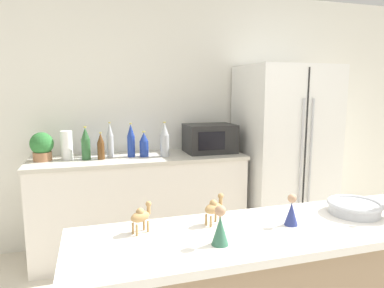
% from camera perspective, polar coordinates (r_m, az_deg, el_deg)
% --- Properties ---
extents(wall_back, '(8.00, 0.06, 2.55)m').
position_cam_1_polar(wall_back, '(3.59, -4.27, 4.51)').
color(wall_back, silver).
rests_on(wall_back, ground_plane).
extents(back_counter, '(1.98, 0.63, 0.94)m').
position_cam_1_polar(back_counter, '(3.37, -8.54, -9.85)').
color(back_counter, silver).
rests_on(back_counter, ground_plane).
extents(refrigerator, '(0.87, 0.77, 1.79)m').
position_cam_1_polar(refrigerator, '(3.68, 14.97, -1.61)').
color(refrigerator, white).
rests_on(refrigerator, ground_plane).
extents(potted_plant, '(0.20, 0.20, 0.25)m').
position_cam_1_polar(potted_plant, '(3.26, -23.74, -0.33)').
color(potted_plant, '#9E6B47').
rests_on(potted_plant, back_counter).
extents(paper_towel_roll, '(0.10, 0.10, 0.26)m').
position_cam_1_polar(paper_towel_roll, '(3.24, -20.15, -0.20)').
color(paper_towel_roll, white).
rests_on(paper_towel_roll, back_counter).
extents(microwave, '(0.48, 0.37, 0.28)m').
position_cam_1_polar(microwave, '(3.41, 2.96, 0.96)').
color(microwave, black).
rests_on(microwave, back_counter).
extents(back_bottle_0, '(0.08, 0.08, 0.24)m').
position_cam_1_polar(back_bottle_0, '(3.22, -8.00, -0.10)').
color(back_bottle_0, navy).
rests_on(back_bottle_0, back_counter).
extents(back_bottle_1, '(0.06, 0.06, 0.24)m').
position_cam_1_polar(back_bottle_1, '(3.16, -14.95, -0.42)').
color(back_bottle_1, brown).
rests_on(back_bottle_1, back_counter).
extents(back_bottle_2, '(0.07, 0.07, 0.28)m').
position_cam_1_polar(back_bottle_2, '(3.30, -17.31, 0.20)').
color(back_bottle_2, navy).
rests_on(back_bottle_2, back_counter).
extents(back_bottle_3, '(0.07, 0.07, 0.31)m').
position_cam_1_polar(back_bottle_3, '(3.22, -10.13, 0.54)').
color(back_bottle_3, navy).
rests_on(back_bottle_3, back_counter).
extents(back_bottle_4, '(0.08, 0.08, 0.30)m').
position_cam_1_polar(back_bottle_4, '(3.19, -17.30, 0.03)').
color(back_bottle_4, '#2D6033').
rests_on(back_bottle_4, back_counter).
extents(back_bottle_5, '(0.06, 0.06, 0.32)m').
position_cam_1_polar(back_bottle_5, '(3.25, -13.50, 0.58)').
color(back_bottle_5, '#B2B7BC').
rests_on(back_bottle_5, back_counter).
extents(back_bottle_6, '(0.08, 0.08, 0.32)m').
position_cam_1_polar(back_bottle_6, '(3.19, -4.59, 0.67)').
color(back_bottle_6, '#B2B7BC').
rests_on(back_bottle_6, back_counter).
extents(fruit_bowl, '(0.26, 0.26, 0.06)m').
position_cam_1_polar(fruit_bowl, '(1.88, 25.44, -9.47)').
color(fruit_bowl, '#B7BABF').
rests_on(fruit_bowl, bar_counter).
extents(camel_figurine, '(0.10, 0.08, 0.13)m').
position_cam_1_polar(camel_figurine, '(1.49, -8.49, -11.72)').
color(camel_figurine, '#A87F4C').
rests_on(camel_figurine, bar_counter).
extents(camel_figurine_second, '(0.11, 0.08, 0.14)m').
position_cam_1_polar(camel_figurine_second, '(1.57, 3.70, -10.49)').
color(camel_figurine_second, '#A87F4C').
rests_on(camel_figurine_second, bar_counter).
extents(wise_man_figurine_crimson, '(0.06, 0.06, 0.14)m').
position_cam_1_polar(wise_man_figurine_crimson, '(1.62, 16.24, -10.80)').
color(wise_man_figurine_crimson, navy).
rests_on(wise_man_figurine_crimson, bar_counter).
extents(wise_man_figurine_purple, '(0.07, 0.07, 0.16)m').
position_cam_1_polar(wise_man_figurine_purple, '(1.38, 4.72, -13.76)').
color(wise_man_figurine_purple, '#33664C').
rests_on(wise_man_figurine_purple, bar_counter).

